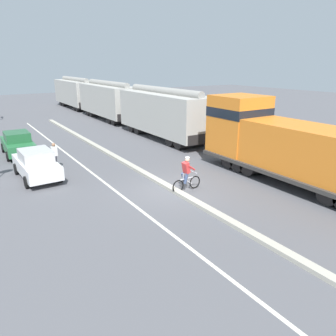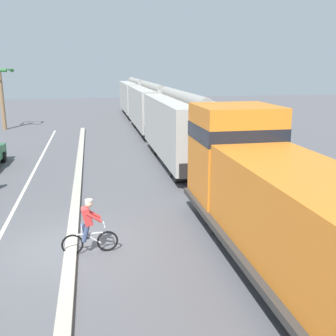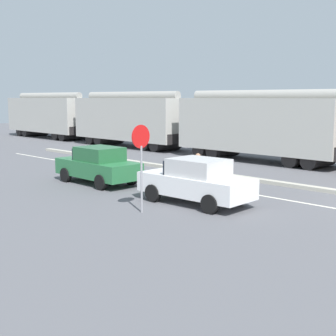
% 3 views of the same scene
% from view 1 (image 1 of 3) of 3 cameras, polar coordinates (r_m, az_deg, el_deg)
% --- Properties ---
extents(ground_plane, '(120.00, 120.00, 0.00)m').
position_cam_1_polar(ground_plane, '(16.29, 0.61, -3.85)').
color(ground_plane, '#56565B').
extents(median_curb, '(0.36, 36.00, 0.16)m').
position_cam_1_polar(median_curb, '(21.27, -8.27, 1.43)').
color(median_curb, '#B2AD9E').
rests_on(median_curb, ground).
extents(lane_stripe, '(0.14, 36.00, 0.01)m').
position_cam_1_polar(lane_stripe, '(20.48, -14.37, 0.17)').
color(lane_stripe, silver).
rests_on(lane_stripe, ground).
extents(locomotive, '(3.10, 11.61, 4.20)m').
position_cam_1_polar(locomotive, '(18.24, 19.88, 3.36)').
color(locomotive, orange).
rests_on(locomotive, ground).
extents(hopper_car_lead, '(2.90, 10.60, 4.18)m').
position_cam_1_polar(hopper_car_lead, '(27.16, -0.76, 9.48)').
color(hopper_car_lead, '#B0ADA6').
rests_on(hopper_car_lead, ground).
extents(hopper_car_middle, '(2.90, 10.60, 4.18)m').
position_cam_1_polar(hopper_car_middle, '(37.44, -10.37, 11.51)').
color(hopper_car_middle, '#ADAAA3').
rests_on(hopper_car_middle, ground).
extents(hopper_car_trailing, '(2.90, 10.60, 4.18)m').
position_cam_1_polar(hopper_car_trailing, '(48.32, -15.81, 12.51)').
color(hopper_car_trailing, '#ADAAA3').
rests_on(hopper_car_trailing, ground).
extents(parked_car_white, '(1.94, 4.25, 1.62)m').
position_cam_1_polar(parked_car_white, '(19.08, -21.95, 0.67)').
color(parked_car_white, silver).
rests_on(parked_car_white, ground).
extents(parked_car_green, '(1.87, 4.22, 1.62)m').
position_cam_1_polar(parked_car_green, '(24.49, -24.71, 3.92)').
color(parked_car_green, '#286B3D').
rests_on(parked_car_green, ground).
extents(cyclist, '(1.71, 0.48, 1.71)m').
position_cam_1_polar(cyclist, '(15.96, 3.23, -1.22)').
color(cyclist, black).
rests_on(cyclist, ground).
extents(pedestrian_by_cars, '(0.34, 0.22, 1.62)m').
position_cam_1_polar(pedestrian_by_cars, '(20.22, -19.14, 2.00)').
color(pedestrian_by_cars, '#33333D').
rests_on(pedestrian_by_cars, ground).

